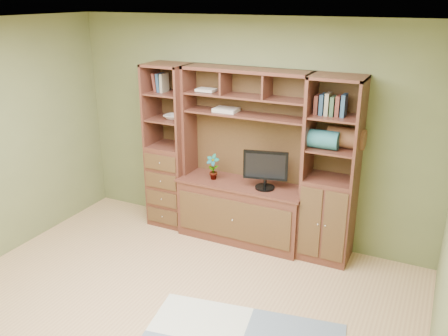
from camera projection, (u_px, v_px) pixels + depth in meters
The scene contains 10 objects.
room at pixel (153, 189), 3.91m from camera, with size 4.60×4.10×2.64m.
center_hutch at pixel (242, 159), 5.45m from camera, with size 1.54×0.53×2.05m, color #53281D.
left_tower at pixel (170, 147), 5.89m from camera, with size 0.50×0.45×2.05m, color #53281D.
right_tower at pixel (331, 172), 5.07m from camera, with size 0.55×0.45×2.05m, color #53281D.
monitor at pixel (266, 163), 5.29m from camera, with size 0.50×0.22×0.62m, color black.
orchid at pixel (213, 167), 5.62m from camera, with size 0.16×0.11×0.31m, color #B0503B.
magazines at pixel (226, 110), 5.44m from camera, with size 0.27×0.20×0.04m, color #B9AE9E.
bowl at pixel (173, 117), 5.73m from camera, with size 0.21×0.21×0.05m, color silver.
blanket_teal at pixel (322, 139), 4.94m from camera, with size 0.34×0.20×0.20m, color #276268.
blanket_red at pixel (346, 138), 4.96m from camera, with size 0.39×0.22×0.22m, color brown.
Camera 1 is at (2.10, -2.99, 2.81)m, focal length 38.00 mm.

